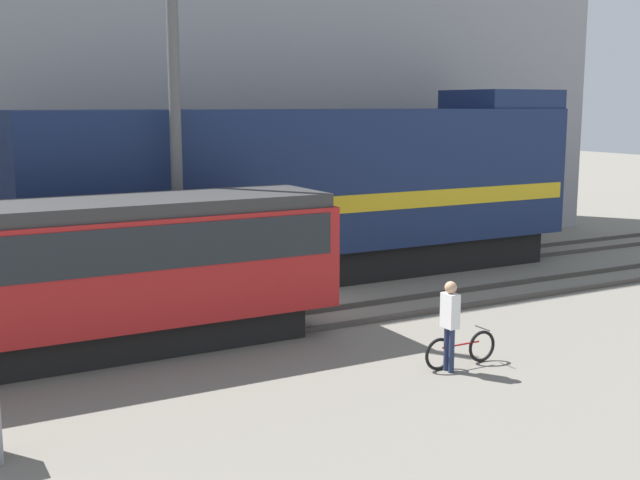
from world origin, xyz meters
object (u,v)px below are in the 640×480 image
(utility_pole_center, at_px, (175,117))
(freight_locomotive, at_px, (319,191))
(bicycle, at_px, (461,350))
(person, at_px, (450,317))
(streetcar, at_px, (42,273))

(utility_pole_center, bearing_deg, freight_locomotive, 22.73)
(freight_locomotive, distance_m, utility_pole_center, 5.89)
(freight_locomotive, relative_size, bicycle, 9.80)
(person, bearing_deg, streetcar, 147.05)
(streetcar, height_order, utility_pole_center, utility_pole_center)
(bicycle, bearing_deg, utility_pole_center, 119.73)
(freight_locomotive, height_order, utility_pole_center, utility_pole_center)
(bicycle, height_order, utility_pole_center, utility_pole_center)
(freight_locomotive, xyz_separation_m, bicycle, (-1.40, -8.47, -2.30))
(streetcar, xyz_separation_m, person, (6.79, -4.40, -0.74))
(streetcar, height_order, bicycle, streetcar)
(bicycle, relative_size, utility_pole_center, 0.18)
(freight_locomotive, distance_m, person, 8.94)
(freight_locomotive, xyz_separation_m, utility_pole_center, (-5.03, -2.11, 2.23))
(person, distance_m, utility_pole_center, 8.17)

